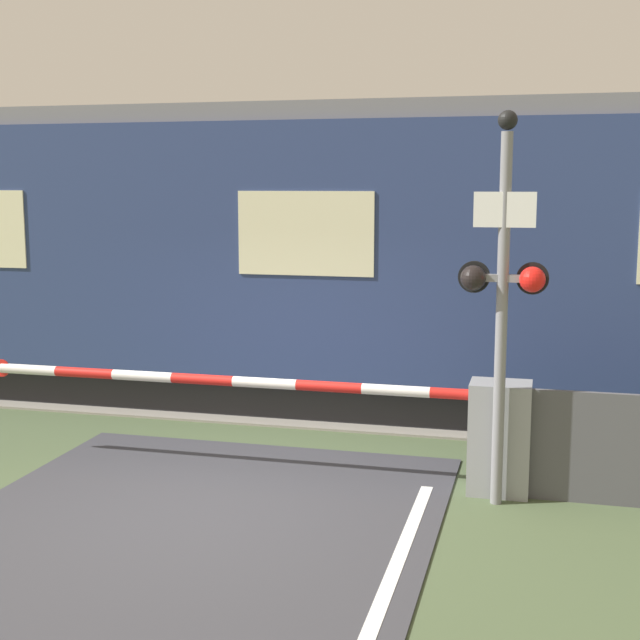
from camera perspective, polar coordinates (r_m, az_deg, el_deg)
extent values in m
plane|color=#475638|center=(8.80, -7.02, -11.74)|extent=(80.00, 80.00, 0.00)
cube|color=gray|center=(12.83, 0.14, -5.02)|extent=(36.00, 3.20, 0.03)
cube|color=#595451|center=(12.14, -0.69, -5.51)|extent=(36.00, 0.08, 0.10)
cube|color=#595451|center=(13.49, 0.89, -4.05)|extent=(36.00, 0.08, 0.10)
cube|color=black|center=(12.72, 0.86, -3.82)|extent=(15.85, 2.56, 0.60)
cube|color=navy|center=(12.45, 0.88, 4.82)|extent=(17.23, 3.01, 3.23)
cube|color=slate|center=(12.45, 0.90, 12.82)|extent=(16.88, 2.77, 0.24)
cube|color=beige|center=(10.97, -0.96, 5.55)|extent=(1.72, 0.02, 1.03)
cube|color=gray|center=(9.10, 11.41, -7.40)|extent=(0.60, 0.44, 1.13)
cylinder|color=gray|center=(9.00, 11.49, -4.82)|extent=(0.16, 0.16, 0.18)
cylinder|color=red|center=(9.02, 9.27, -4.73)|extent=(0.70, 0.11, 0.11)
cylinder|color=white|center=(9.10, 4.87, -4.52)|extent=(0.70, 0.11, 0.11)
cylinder|color=red|center=(9.23, 0.58, -4.29)|extent=(0.70, 0.11, 0.11)
cylinder|color=white|center=(9.42, -3.56, -4.05)|extent=(0.70, 0.11, 0.11)
cylinder|color=red|center=(9.65, -7.53, -3.79)|extent=(0.70, 0.11, 0.11)
cylinder|color=white|center=(9.93, -11.28, -3.54)|extent=(0.70, 0.11, 0.11)
cylinder|color=red|center=(10.24, -14.82, -3.28)|extent=(0.70, 0.11, 0.11)
cylinder|color=white|center=(10.60, -18.13, -3.03)|extent=(0.70, 0.11, 0.11)
cylinder|color=red|center=(10.78, -19.70, -2.91)|extent=(0.20, 0.02, 0.20)
cylinder|color=gray|center=(8.54, 11.53, -0.20)|extent=(0.11, 0.11, 3.54)
cube|color=gray|center=(8.48, 11.62, 2.64)|extent=(0.66, 0.07, 0.07)
sphere|color=black|center=(8.45, 9.77, 2.67)|extent=(0.24, 0.24, 0.24)
sphere|color=red|center=(8.43, 13.44, 2.54)|extent=(0.24, 0.24, 0.24)
cylinder|color=black|center=(8.56, 9.83, 2.74)|extent=(0.30, 0.06, 0.30)
cylinder|color=black|center=(8.54, 13.45, 2.61)|extent=(0.30, 0.06, 0.30)
cube|color=white|center=(8.40, 11.74, 6.93)|extent=(0.57, 0.02, 0.33)
sphere|color=black|center=(8.46, 11.93, 12.41)|extent=(0.18, 0.18, 0.18)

